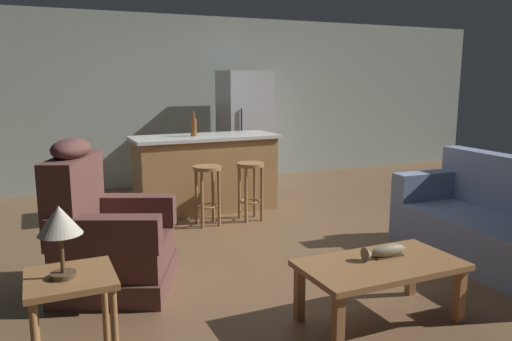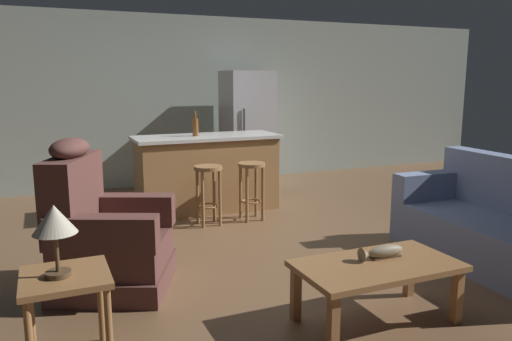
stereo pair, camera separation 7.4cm
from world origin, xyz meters
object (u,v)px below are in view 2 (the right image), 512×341
(couch, at_px, (502,228))
(kitchen_island, at_px, (207,173))
(bottle_tall_green, at_px, (195,127))
(coffee_table, at_px, (377,271))
(end_table, at_px, (66,291))
(table_lamp, at_px, (55,223))
(bar_stool_right, at_px, (251,180))
(recliner_near_lamp, at_px, (103,236))
(refrigerator, at_px, (247,129))
(bar_stool_left, at_px, (208,184))
(fish_figurine, at_px, (382,252))

(couch, height_order, kitchen_island, kitchen_island)
(bottle_tall_green, bearing_deg, coffee_table, -85.07)
(end_table, height_order, table_lamp, table_lamp)
(table_lamp, bearing_deg, bar_stool_right, 47.89)
(recliner_near_lamp, xyz_separation_m, kitchen_island, (1.49, 1.97, 0.06))
(recliner_near_lamp, bearing_deg, refrigerator, 75.22)
(couch, relative_size, end_table, 3.46)
(coffee_table, bearing_deg, refrigerator, 78.65)
(recliner_near_lamp, xyz_separation_m, end_table, (-0.32, -1.07, 0.04))
(kitchen_island, bearing_deg, bottle_tall_green, -177.00)
(recliner_near_lamp, bearing_deg, bar_stool_left, 69.63)
(bar_stool_left, bearing_deg, bar_stool_right, 0.00)
(table_lamp, bearing_deg, bar_stool_left, 55.57)
(couch, xyz_separation_m, refrigerator, (-0.76, 4.06, 0.54))
(fish_figurine, relative_size, couch, 0.18)
(couch, bearing_deg, fish_figurine, 15.46)
(recliner_near_lamp, relative_size, kitchen_island, 0.67)
(recliner_near_lamp, bearing_deg, bottle_tall_green, 79.35)
(end_table, relative_size, table_lamp, 1.37)
(bottle_tall_green, bearing_deg, couch, -55.75)
(refrigerator, bearing_deg, fish_figurine, -100.48)
(recliner_near_lamp, relative_size, bottle_tall_green, 3.93)
(bottle_tall_green, bearing_deg, bar_stool_left, -94.25)
(couch, distance_m, end_table, 3.62)
(coffee_table, distance_m, fish_figurine, 0.15)
(fish_figurine, xyz_separation_m, refrigerator, (0.82, 4.42, 0.42))
(fish_figurine, relative_size, table_lamp, 0.83)
(bar_stool_right, xyz_separation_m, bottle_tall_green, (-0.48, 0.62, 0.59))
(fish_figurine, height_order, bottle_tall_green, bottle_tall_green)
(table_lamp, xyz_separation_m, kitchen_island, (1.85, 3.05, -0.39))
(recliner_near_lamp, bearing_deg, kitchen_island, 76.70)
(bar_stool_left, bearing_deg, bottle_tall_green, 85.75)
(kitchen_island, height_order, bottle_tall_green, bottle_tall_green)
(coffee_table, bearing_deg, table_lamp, 173.16)
(coffee_table, distance_m, kitchen_island, 3.29)
(fish_figurine, relative_size, kitchen_island, 0.19)
(fish_figurine, xyz_separation_m, recliner_near_lamp, (-1.71, 1.26, -0.04))
(refrigerator, distance_m, bottle_tall_green, 1.70)
(bar_stool_right, bearing_deg, bar_stool_left, 180.00)
(kitchen_island, xyz_separation_m, bottle_tall_green, (-0.14, -0.01, 0.59))
(bottle_tall_green, bearing_deg, recliner_near_lamp, -124.51)
(table_lamp, distance_m, kitchen_island, 3.59)
(end_table, height_order, bottle_tall_green, bottle_tall_green)
(bar_stool_left, distance_m, refrigerator, 2.24)
(coffee_table, relative_size, recliner_near_lamp, 0.92)
(bar_stool_left, relative_size, bottle_tall_green, 2.23)
(recliner_near_lamp, distance_m, bar_stool_left, 1.87)
(kitchen_island, distance_m, refrigerator, 1.64)
(couch, height_order, bar_stool_left, couch)
(coffee_table, height_order, table_lamp, table_lamp)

